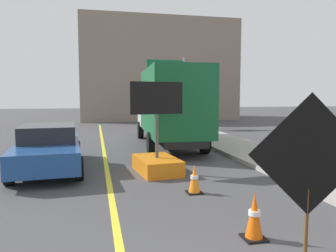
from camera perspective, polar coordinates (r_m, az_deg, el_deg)
The scene contains 10 objects.
sidewalk_curb at distance 10.34m, azimuth 23.99°, elevation -7.52°, with size 2.54×48.00×0.14m, color #9E9991.
lane_center_stripe at distance 8.38m, azimuth -10.22°, elevation -10.57°, with size 0.14×36.00×0.01m, color yellow.
roadwork_sign at distance 4.68m, azimuth 23.61°, elevation -5.16°, with size 1.60×0.37×2.33m.
arrow_board_trailer at distance 9.70m, azimuth -1.98°, elevation -5.41°, with size 1.60×1.92×2.70m.
box_truck at distance 14.67m, azimuth 0.23°, elevation 3.60°, with size 2.76×8.05×3.42m.
pickup_car at distance 10.70m, azimuth -20.28°, elevation -3.56°, with size 2.21×4.78×1.38m.
highway_guide_sign at distance 23.14m, azimuth 0.94°, elevation 8.13°, with size 2.79×0.25×5.00m.
far_building_block at distance 33.10m, azimuth -2.09°, elevation 9.56°, with size 14.70×7.78×9.47m, color gray.
traffic_cone_near_sign at distance 5.53m, azimuth 14.96°, elevation -15.10°, with size 0.36×0.36×0.76m.
traffic_cone_mid_lane at distance 7.74m, azimuth 4.68°, elevation -9.32°, with size 0.36×0.36×0.68m.
Camera 1 is at (-0.31, -2.06, 2.29)m, focal length 34.62 mm.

